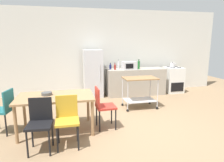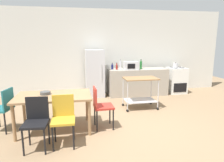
% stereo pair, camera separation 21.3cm
% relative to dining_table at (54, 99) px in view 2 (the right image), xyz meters
% --- Properties ---
extents(ground_plane, '(12.00, 12.00, 0.00)m').
position_rel_dining_table_xyz_m(ground_plane, '(1.64, -0.24, -0.67)').
color(ground_plane, '#8C7051').
extents(back_wall, '(8.40, 0.12, 2.90)m').
position_rel_dining_table_xyz_m(back_wall, '(1.64, 2.96, 0.78)').
color(back_wall, silver).
rests_on(back_wall, ground_plane).
extents(kitchen_counter, '(2.00, 0.64, 0.90)m').
position_rel_dining_table_xyz_m(kitchen_counter, '(2.54, 2.36, -0.22)').
color(kitchen_counter, '#A89E8E').
rests_on(kitchen_counter, ground_plane).
extents(dining_table, '(1.50, 0.90, 0.75)m').
position_rel_dining_table_xyz_m(dining_table, '(0.00, 0.00, 0.00)').
color(dining_table, '#A37A51').
rests_on(dining_table, ground_plane).
extents(chair_red, '(0.41, 0.41, 0.89)m').
position_rel_dining_table_xyz_m(chair_red, '(0.95, -0.09, -0.15)').
color(chair_red, '#B72D23').
rests_on(chair_red, ground_plane).
extents(chair_mustard, '(0.40, 0.40, 0.89)m').
position_rel_dining_table_xyz_m(chair_mustard, '(0.21, -0.64, -0.15)').
color(chair_mustard, gold).
rests_on(chair_mustard, ground_plane).
extents(chair_teal, '(0.48, 0.48, 0.89)m').
position_rel_dining_table_xyz_m(chair_teal, '(-1.01, 0.13, -0.15)').
color(chair_teal, '#1E666B').
rests_on(chair_teal, ground_plane).
extents(chair_black, '(0.43, 0.43, 0.89)m').
position_rel_dining_table_xyz_m(chair_black, '(-0.23, -0.70, -0.15)').
color(chair_black, black).
rests_on(chair_black, ground_plane).
extents(stove_oven, '(0.60, 0.61, 0.92)m').
position_rel_dining_table_xyz_m(stove_oven, '(3.99, 2.38, -0.22)').
color(stove_oven, white).
rests_on(stove_oven, ground_plane).
extents(refrigerator, '(0.60, 0.63, 1.55)m').
position_rel_dining_table_xyz_m(refrigerator, '(1.09, 2.46, 0.10)').
color(refrigerator, silver).
rests_on(refrigerator, ground_plane).
extents(kitchen_cart, '(0.91, 0.57, 0.85)m').
position_rel_dining_table_xyz_m(kitchen_cart, '(2.18, 1.00, -0.10)').
color(kitchen_cart, olive).
rests_on(kitchen_cart, ground_plane).
extents(bottle_wine, '(0.07, 0.07, 0.21)m').
position_rel_dining_table_xyz_m(bottle_wine, '(1.67, 2.41, 0.31)').
color(bottle_wine, navy).
rests_on(bottle_wine, kitchen_counter).
extents(bottle_vinegar, '(0.07, 0.07, 0.23)m').
position_rel_dining_table_xyz_m(bottle_vinegar, '(1.80, 2.31, 0.32)').
color(bottle_vinegar, maroon).
rests_on(bottle_vinegar, kitchen_counter).
extents(bottle_olive_oil, '(0.06, 0.06, 0.32)m').
position_rel_dining_table_xyz_m(bottle_olive_oil, '(1.93, 2.38, 0.36)').
color(bottle_olive_oil, silver).
rests_on(bottle_olive_oil, kitchen_counter).
extents(microwave, '(0.46, 0.35, 0.26)m').
position_rel_dining_table_xyz_m(microwave, '(2.27, 2.27, 0.36)').
color(microwave, silver).
rests_on(microwave, kitchen_counter).
extents(bottle_soda, '(0.08, 0.08, 0.32)m').
position_rel_dining_table_xyz_m(bottle_soda, '(2.63, 2.32, 0.37)').
color(bottle_soda, '#1E6628').
rests_on(bottle_soda, kitchen_counter).
extents(fruit_bowl, '(0.21, 0.21, 0.06)m').
position_rel_dining_table_xyz_m(fruit_bowl, '(-0.17, 0.08, 0.11)').
color(fruit_bowl, '#4C4C4C').
rests_on(fruit_bowl, dining_table).
extents(kettle, '(0.24, 0.17, 0.19)m').
position_rel_dining_table_xyz_m(kettle, '(3.87, 2.28, 0.33)').
color(kettle, silver).
rests_on(kettle, stove_oven).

